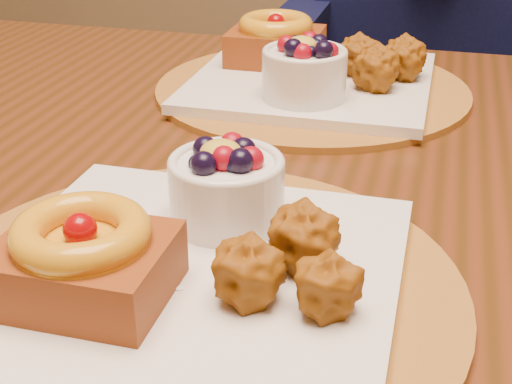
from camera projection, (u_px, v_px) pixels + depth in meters
The scene contains 4 objects.
dining_table at pixel (267, 235), 0.72m from camera, with size 1.60×0.90×0.76m.
place_setting_near at pixel (188, 260), 0.49m from camera, with size 0.38×0.38×0.09m.
place_setting_far at pixel (309, 72), 0.86m from camera, with size 0.38×0.38×0.09m.
chair_far at pixel (413, 121), 1.55m from camera, with size 0.53×0.53×0.86m.
Camera 1 is at (0.11, -0.57, 1.04)m, focal length 50.00 mm.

